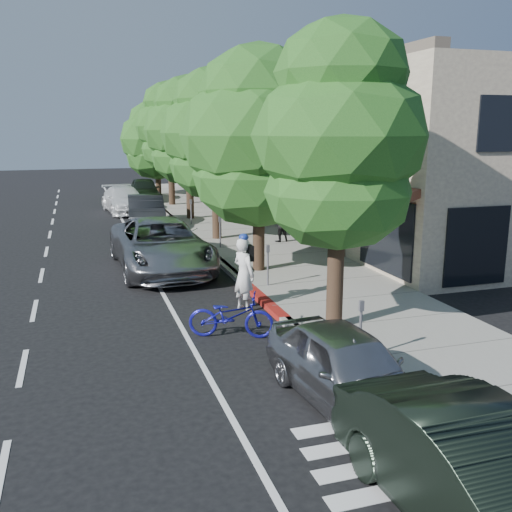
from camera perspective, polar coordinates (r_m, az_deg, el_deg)
name	(u,v)px	position (r m, az deg, el deg)	size (l,w,h in m)	color
ground	(272,311)	(15.63, 1.62, -5.50)	(120.00, 120.00, 0.00)	black
sidewalk	(261,247)	(23.66, 0.53, 0.96)	(4.60, 56.00, 0.15)	gray
curb	(207,250)	(23.07, -4.91, 0.60)	(0.30, 56.00, 0.15)	#9E998E
curb_red_segment	(261,298)	(16.51, 0.48, -4.22)	(0.32, 4.00, 0.15)	maroon
storefront_building	(325,152)	(35.18, 6.91, 10.32)	(10.00, 36.00, 7.00)	beige
street_tree_0	(339,141)	(13.36, 8.35, 11.34)	(4.06, 4.06, 7.30)	black
street_tree_1	(259,139)	(18.94, 0.28, 11.66)	(5.21, 5.21, 7.57)	black
street_tree_2	(215,136)	(24.72, -4.07, 11.93)	(4.73, 4.73, 7.47)	black
street_tree_3	(188,132)	(30.58, -6.78, 12.19)	(4.71, 4.71, 7.60)	black
street_tree_4	(170,128)	(36.49, -8.62, 12.53)	(4.28, 4.28, 7.76)	black
street_tree_5	(157,140)	(42.43, -9.89, 11.35)	(5.32, 5.32, 6.95)	black
cyclist	(244,274)	(15.45, -1.22, -1.84)	(0.73, 0.48, 2.01)	white
bicycle	(231,316)	(13.57, -2.51, -5.98)	(0.71, 2.03, 1.07)	#171596
silver_suv	(161,245)	(20.11, -9.49, 1.07)	(2.96, 6.43, 1.79)	#9C9CA0
dark_sedan	(146,212)	(29.00, -10.94, 4.37)	(1.71, 4.92, 1.62)	black
white_pickup	(124,200)	(34.66, -13.02, 5.49)	(2.11, 5.18, 1.50)	white
dark_suv_far	(144,190)	(39.45, -11.13, 6.49)	(1.91, 4.75, 1.62)	black
near_car_a	(347,368)	(10.46, 9.09, -10.98)	(1.66, 4.13, 1.41)	#98979C
near_car_b	(478,477)	(7.84, 21.30, -19.87)	(1.61, 4.61, 1.52)	black
pedestrian	(280,224)	(24.22, 2.40, 3.22)	(0.74, 0.58, 1.52)	black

